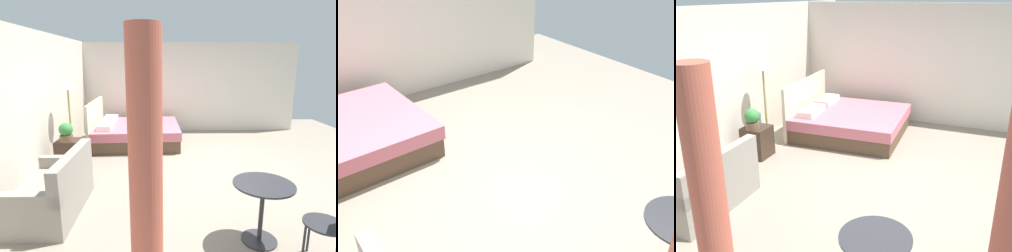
{
  "view_description": "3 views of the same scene",
  "coord_description": "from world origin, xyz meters",
  "views": [
    {
      "loc": [
        -4.99,
        0.78,
        1.99
      ],
      "look_at": [
        0.67,
        0.68,
        0.68
      ],
      "focal_mm": 29.41,
      "sensor_mm": 36.0,
      "label": 1
    },
    {
      "loc": [
        -3.34,
        2.42,
        3.07
      ],
      "look_at": [
        -0.12,
        0.03,
        0.8
      ],
      "focal_mm": 41.64,
      "sensor_mm": 36.0,
      "label": 2
    },
    {
      "loc": [
        -4.85,
        -1.08,
        2.74
      ],
      "look_at": [
        -0.03,
        0.89,
        0.84
      ],
      "focal_mm": 39.16,
      "sensor_mm": 36.0,
      "label": 3
    }
  ],
  "objects": [
    {
      "name": "wall_right",
      "position": [
        3.11,
        0.0,
        1.28
      ],
      "size": [
        0.12,
        6.19,
        2.56
      ],
      "primitive_type": "cube",
      "color": "silver",
      "rests_on": "ground"
    },
    {
      "name": "couch",
      "position": [
        -1.55,
        2.25,
        0.29
      ],
      "size": [
        1.4,
        0.78,
        0.84
      ],
      "color": "gray",
      "rests_on": "ground"
    },
    {
      "name": "bed",
      "position": [
        1.72,
        1.51,
        0.27
      ],
      "size": [
        2.0,
        2.15,
        1.09
      ],
      "color": "brown",
      "rests_on": "ground"
    },
    {
      "name": "nightstand",
      "position": [
        0.1,
        2.59,
        0.27
      ],
      "size": [
        0.43,
        0.43,
        0.55
      ],
      "color": "#38281E",
      "rests_on": "ground"
    },
    {
      "name": "wall_back",
      "position": [
        0.0,
        3.1,
        1.28
      ],
      "size": [
        9.22,
        0.12,
        2.56
      ],
      "primitive_type": "cube",
      "color": "silver",
      "rests_on": "ground"
    },
    {
      "name": "floor_lamp",
      "position": [
        0.55,
        2.68,
        1.32
      ],
      "size": [
        0.31,
        0.31,
        1.65
      ],
      "color": "#99844C",
      "rests_on": "ground"
    },
    {
      "name": "curtain_right",
      "position": [
        -2.86,
        0.93,
        1.14
      ],
      "size": [
        0.28,
        0.28,
        2.28
      ],
      "color": "#C15B47",
      "rests_on": "ground"
    },
    {
      "name": "potted_plant",
      "position": [
        0.0,
        2.59,
        0.73
      ],
      "size": [
        0.25,
        0.25,
        0.36
      ],
      "color": "brown",
      "rests_on": "nightstand"
    },
    {
      "name": "vase",
      "position": [
        0.22,
        2.64,
        0.66
      ],
      "size": [
        0.11,
        0.11,
        0.22
      ],
      "color": "slate",
      "rests_on": "nightstand"
    },
    {
      "name": "ground_plane",
      "position": [
        0.0,
        0.0,
        -0.01
      ],
      "size": [
        9.22,
        9.19,
        0.02
      ],
      "primitive_type": "cube",
      "color": "gray"
    }
  ]
}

